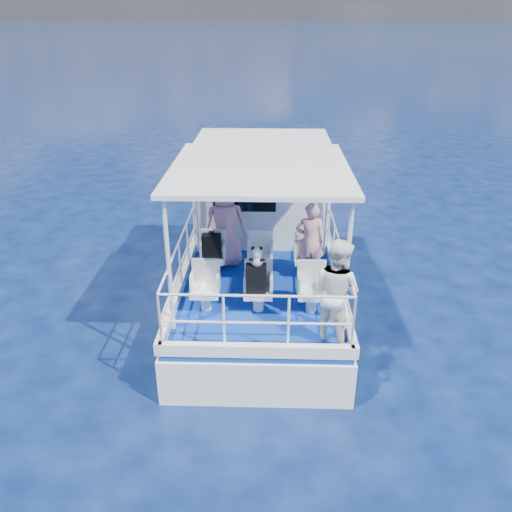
{
  "coord_description": "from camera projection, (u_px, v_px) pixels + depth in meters",
  "views": [
    {
      "loc": [
        0.18,
        -8.42,
        5.44
      ],
      "look_at": [
        -0.06,
        -0.4,
        1.59
      ],
      "focal_mm": 35.0,
      "sensor_mm": 36.0,
      "label": 1
    }
  ],
  "objects": [
    {
      "name": "panda",
      "position": [
        257.0,
        256.0,
        8.05
      ],
      "size": [
        0.22,
        0.18,
        0.34
      ],
      "primitive_type": null,
      "color": "silver",
      "rests_on": "backpack_center"
    },
    {
      "name": "seat_port_aft",
      "position": [
        206.0,
        299.0,
        8.51
      ],
      "size": [
        0.48,
        0.46,
        0.38
      ],
      "primitive_type": "cube",
      "color": "white",
      "rests_on": "deck"
    },
    {
      "name": "cabin",
      "position": [
        262.0,
        187.0,
        11.16
      ],
      "size": [
        2.85,
        2.0,
        2.2
      ],
      "primitive_type": "cube",
      "color": "white",
      "rests_on": "deck"
    },
    {
      "name": "canopy",
      "position": [
        260.0,
        168.0,
        8.41
      ],
      "size": [
        3.0,
        3.2,
        0.08
      ],
      "primitive_type": "cube",
      "color": "white",
      "rests_on": "cabin"
    },
    {
      "name": "deck",
      "position": [
        261.0,
        259.0,
        10.48
      ],
      "size": [
        2.9,
        6.9,
        0.1
      ],
      "primitive_type": "cube",
      "color": "navy",
      "rests_on": "hull"
    },
    {
      "name": "backpack_port",
      "position": [
        212.0,
        246.0,
        9.46
      ],
      "size": [
        0.36,
        0.2,
        0.47
      ],
      "primitive_type": "cube",
      "color": "black",
      "rests_on": "seat_port_fwd"
    },
    {
      "name": "seat_center_aft",
      "position": [
        258.0,
        300.0,
        8.49
      ],
      "size": [
        0.48,
        0.46,
        0.38
      ],
      "primitive_type": "cube",
      "color": "white",
      "rests_on": "deck"
    },
    {
      "name": "canopy_posts",
      "position": [
        260.0,
        231.0,
        8.86
      ],
      "size": [
        2.77,
        2.97,
        2.2
      ],
      "color": "white",
      "rests_on": "deck"
    },
    {
      "name": "railings",
      "position": [
        259.0,
        270.0,
        8.83
      ],
      "size": [
        2.84,
        3.59,
        1.0
      ],
      "primitive_type": null,
      "color": "white",
      "rests_on": "deck"
    },
    {
      "name": "seat_center_fwd",
      "position": [
        260.0,
        266.0,
        9.66
      ],
      "size": [
        0.48,
        0.46,
        0.38
      ],
      "primitive_type": "cube",
      "color": "white",
      "rests_on": "deck"
    },
    {
      "name": "passenger_stbd_aft",
      "position": [
        336.0,
        291.0,
        7.46
      ],
      "size": [
        1.03,
        1.02,
        1.68
      ],
      "primitive_type": "imported",
      "rotation": [
        0.0,
        0.0,
        2.39
      ],
      "color": "white",
      "rests_on": "deck"
    },
    {
      "name": "passenger_stbd_fwd",
      "position": [
        310.0,
        241.0,
        9.32
      ],
      "size": [
        0.56,
        0.38,
        1.52
      ],
      "primitive_type": "imported",
      "rotation": [
        0.0,
        0.0,
        3.12
      ],
      "color": "pink",
      "rests_on": "deck"
    },
    {
      "name": "passenger_port_fwd",
      "position": [
        225.0,
        224.0,
        9.78
      ],
      "size": [
        0.72,
        0.57,
        1.74
      ],
      "primitive_type": "imported",
      "rotation": [
        0.0,
        0.0,
        3.32
      ],
      "color": "pink",
      "rests_on": "deck"
    },
    {
      "name": "seat_stbd_fwd",
      "position": [
        307.0,
        266.0,
        9.63
      ],
      "size": [
        0.48,
        0.46,
        0.38
      ],
      "primitive_type": "cube",
      "color": "white",
      "rests_on": "deck"
    },
    {
      "name": "seat_stbd_aft",
      "position": [
        311.0,
        301.0,
        8.46
      ],
      "size": [
        0.48,
        0.46,
        0.38
      ],
      "primitive_type": "cube",
      "color": "white",
      "rests_on": "deck"
    },
    {
      "name": "seat_port_fwd",
      "position": [
        214.0,
        265.0,
        9.68
      ],
      "size": [
        0.48,
        0.46,
        0.38
      ],
      "primitive_type": "cube",
      "color": "white",
      "rests_on": "deck"
    },
    {
      "name": "hull",
      "position": [
        261.0,
        294.0,
        10.85
      ],
      "size": [
        3.0,
        7.0,
        1.6
      ],
      "primitive_type": "cube",
      "color": "white",
      "rests_on": "ground"
    },
    {
      "name": "backpack_center",
      "position": [
        256.0,
        279.0,
        8.25
      ],
      "size": [
        0.34,
        0.19,
        0.5
      ],
      "primitive_type": "cube",
      "color": "black",
      "rests_on": "seat_center_aft"
    },
    {
      "name": "ground",
      "position": [
        260.0,
        319.0,
        9.95
      ],
      "size": [
        2000.0,
        2000.0,
        0.0
      ],
      "primitive_type": "plane",
      "color": "#08133C",
      "rests_on": "ground"
    },
    {
      "name": "compact_camera",
      "position": [
        211.0,
        233.0,
        9.36
      ],
      "size": [
        0.1,
        0.06,
        0.06
      ],
      "primitive_type": "cube",
      "color": "black",
      "rests_on": "backpack_port"
    }
  ]
}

